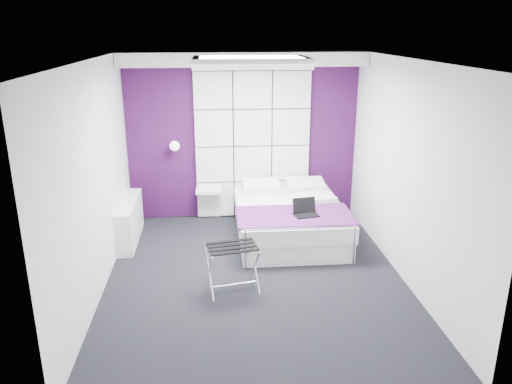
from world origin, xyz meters
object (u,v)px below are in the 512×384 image
at_px(radiator, 130,221).
at_px(bed, 289,220).
at_px(nightstand, 209,190).
at_px(luggage_rack, 232,268).
at_px(laptop, 306,211).
at_px(wall_lamp, 175,145).

xyz_separation_m(radiator, bed, (2.29, -0.10, -0.02)).
bearing_deg(nightstand, luggage_rack, -83.34).
bearing_deg(nightstand, laptop, -44.69).
relative_size(nightstand, laptop, 1.27).
bearing_deg(bed, radiator, 177.40).
height_order(luggage_rack, laptop, laptop).
bearing_deg(radiator, luggage_rack, -47.90).
distance_m(bed, luggage_rack, 1.70).
height_order(radiator, nightstand, radiator).
xyz_separation_m(nightstand, laptop, (1.30, -1.29, 0.09)).
bearing_deg(bed, nightstand, 144.45).
distance_m(bed, nightstand, 1.43).
height_order(wall_lamp, luggage_rack, wall_lamp).
bearing_deg(luggage_rack, nightstand, 85.79).
distance_m(radiator, luggage_rack, 2.09).
bearing_deg(nightstand, radiator, -147.67).
height_order(bed, nightstand, bed).
height_order(nightstand, laptop, laptop).
relative_size(wall_lamp, luggage_rack, 0.27).
bearing_deg(luggage_rack, wall_lamp, 97.39).
xyz_separation_m(wall_lamp, radiator, (-0.64, -0.76, -0.92)).
distance_m(wall_lamp, luggage_rack, 2.61).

